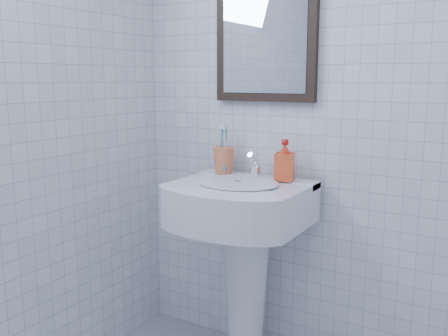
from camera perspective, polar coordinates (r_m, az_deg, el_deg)
The scene contains 6 objects.
wall_back at distance 2.22m, azimuth 15.12°, elevation 7.36°, with size 2.20×0.02×2.50m, color silver.
washbasin at distance 2.30m, azimuth 2.25°, elevation -8.56°, with size 0.59×0.43×0.90m.
faucet at distance 2.31m, azimuth 3.58°, elevation 0.14°, with size 0.05×0.11×0.12m.
toothbrush_cup at distance 2.40m, azimuth -0.06°, elevation 0.89°, with size 0.11×0.11×0.13m, color #E46F41, non-canonical shape.
soap_dispenser at distance 2.24m, azimuth 6.94°, elevation 0.89°, with size 0.08×0.08×0.18m, color red.
wall_mirror at distance 2.36m, azimuth 4.74°, elevation 15.12°, with size 0.50×0.04×0.62m.
Camera 1 is at (0.60, -0.93, 1.35)m, focal length 40.00 mm.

